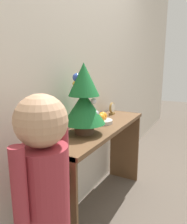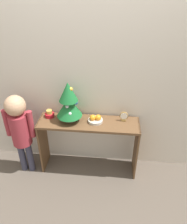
% 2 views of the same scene
% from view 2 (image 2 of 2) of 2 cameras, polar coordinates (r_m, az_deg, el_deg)
% --- Properties ---
extents(ground_plane, '(12.00, 12.00, 0.00)m').
position_cam_2_polar(ground_plane, '(2.92, -1.56, -16.49)').
color(ground_plane, brown).
extents(back_wall, '(7.00, 0.05, 2.50)m').
position_cam_2_polar(back_wall, '(2.50, -0.90, 9.95)').
color(back_wall, beige).
rests_on(back_wall, ground_plane).
extents(console_table, '(1.20, 0.34, 0.74)m').
position_cam_2_polar(console_table, '(2.66, -1.29, -5.59)').
color(console_table, brown).
rests_on(console_table, ground_plane).
extents(mini_tree, '(0.29, 0.29, 0.49)m').
position_cam_2_polar(mini_tree, '(2.47, -6.47, 2.55)').
color(mini_tree, '#4C3828').
rests_on(mini_tree, console_table).
extents(fruit_bowl, '(0.17, 0.17, 0.09)m').
position_cam_2_polar(fruit_bowl, '(2.55, 0.49, -1.90)').
color(fruit_bowl, '#B7B2A8').
rests_on(fruit_bowl, console_table).
extents(singing_bowl, '(0.11, 0.11, 0.09)m').
position_cam_2_polar(singing_bowl, '(2.69, -11.41, -0.53)').
color(singing_bowl, '#AD1923').
rests_on(singing_bowl, console_table).
extents(desk_clock, '(0.10, 0.04, 0.12)m').
position_cam_2_polar(desk_clock, '(2.57, 7.93, -1.18)').
color(desk_clock, olive).
rests_on(desk_clock, console_table).
extents(child_figure, '(0.36, 0.24, 1.10)m').
position_cam_2_polar(child_figure, '(2.69, -18.77, -3.49)').
color(child_figure, '#38384C').
rests_on(child_figure, ground_plane).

